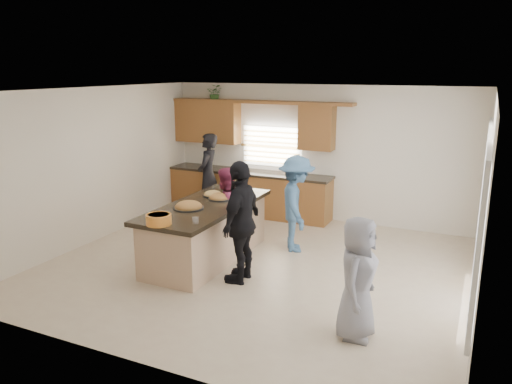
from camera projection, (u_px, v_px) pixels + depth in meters
The scene contains 18 objects.
floor at pixel (256, 266), 8.07m from camera, with size 6.50×6.50×0.00m, color beige.
room_shell at pixel (256, 150), 7.61m from camera, with size 6.52×6.02×2.81m.
back_cabinetry at pixel (248, 172), 10.86m from camera, with size 4.08×0.66×2.46m.
right_wall_glazing at pixel (481, 213), 6.31m from camera, with size 0.06×4.00×2.25m.
island at pixel (206, 233), 8.30m from camera, with size 1.15×2.70×0.95m.
platter_front at pixel (189, 207), 7.91m from camera, with size 0.49×0.49×0.20m.
platter_mid at pixel (220, 198), 8.47m from camera, with size 0.39×0.39×0.16m.
platter_back at pixel (213, 195), 8.69m from camera, with size 0.34×0.34×0.14m.
salad_bowl at pixel (159, 219), 7.11m from camera, with size 0.36×0.36×0.15m.
clear_cup at pixel (195, 220), 7.16m from camera, with size 0.09×0.09×0.09m, color white.
plate_stack at pixel (229, 190), 8.99m from camera, with size 0.21×0.21×0.06m, color #AC88C7.
flower_vase at pixel (238, 177), 9.24m from camera, with size 0.14×0.14×0.42m.
potted_plant at pixel (215, 93), 10.86m from camera, with size 0.33×0.29×0.37m, color #3A692A.
woman_left_back at pixel (208, 175), 10.65m from camera, with size 0.65×0.43×1.79m, color black.
woman_left_mid at pixel (225, 209), 8.67m from camera, with size 0.71×0.56×1.47m, color maroon.
woman_left_front at pixel (241, 222), 7.34m from camera, with size 1.08×0.45×1.84m, color black.
woman_right_back at pixel (296, 204), 8.62m from camera, with size 1.09×0.63×1.68m, color #3F6489.
woman_right_front at pixel (358, 278), 5.81m from camera, with size 0.73×0.47×1.49m, color gray.
Camera 1 is at (3.18, -6.83, 3.13)m, focal length 35.00 mm.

